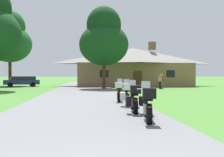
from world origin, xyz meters
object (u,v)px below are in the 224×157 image
motorcycle_white_third_in_row (127,94)px  tree_by_lodge_front (104,39)px  motorcycle_blue_farthest_in_row (119,91)px  bystander_tan_shirt_beside_signpost (160,81)px  bystander_red_shirt_near_lodge (162,80)px  tree_left_far (10,39)px  parked_navy_suv_far_left (22,81)px  motorcycle_silver_nearest_to_camera (148,104)px  motorcycle_orange_second_in_row (134,99)px

motorcycle_white_third_in_row → tree_by_lodge_front: tree_by_lodge_front is taller
motorcycle_blue_farthest_in_row → bystander_tan_shirt_beside_signpost: (6.53, 14.51, 0.33)m
bystander_red_shirt_near_lodge → motorcycle_blue_farthest_in_row: bearing=-54.0°
tree_left_far → parked_navy_suv_far_left: size_ratio=2.20×
motorcycle_silver_nearest_to_camera → bystander_red_shirt_near_lodge: (6.83, 22.09, 0.33)m
parked_navy_suv_far_left → bystander_red_shirt_near_lodge: bearing=-128.0°
motorcycle_orange_second_in_row → bystander_red_shirt_near_lodge: (6.89, 19.96, 0.34)m
motorcycle_silver_nearest_to_camera → motorcycle_orange_second_in_row: 2.13m
bystander_red_shirt_near_lodge → tree_left_far: size_ratio=0.16×
bystander_tan_shirt_beside_signpost → tree_by_lodge_front: size_ratio=0.18×
motorcycle_silver_nearest_to_camera → motorcycle_white_third_in_row: same height
motorcycle_blue_farthest_in_row → motorcycle_white_third_in_row: bearing=-77.9°
motorcycle_white_third_in_row → bystander_tan_shirt_beside_signpost: bearing=76.1°
bystander_tan_shirt_beside_signpost → tree_left_far: tree_left_far is taller
motorcycle_blue_farthest_in_row → parked_navy_suv_far_left: parked_navy_suv_far_left is taller
parked_navy_suv_far_left → motorcycle_orange_second_in_row: bearing=-175.3°
motorcycle_orange_second_in_row → tree_left_far: (-12.72, 29.44, 6.18)m
tree_by_lodge_front → bystander_red_shirt_near_lodge: bearing=2.7°
motorcycle_white_third_in_row → motorcycle_blue_farthest_in_row: same height
motorcycle_white_third_in_row → bystander_red_shirt_near_lodge: (6.79, 17.43, 0.34)m
motorcycle_white_third_in_row → bystander_red_shirt_near_lodge: bearing=75.7°
bystander_tan_shirt_beside_signpost → tree_by_lodge_front: bearing=58.3°
parked_navy_suv_far_left → bystander_tan_shirt_beside_signpost: bearing=-130.2°
motorcycle_white_third_in_row → motorcycle_blue_farthest_in_row: 2.31m
motorcycle_silver_nearest_to_camera → motorcycle_white_third_in_row: size_ratio=1.00×
tree_left_far → tree_by_lodge_front: 16.21m
motorcycle_blue_farthest_in_row → bystander_red_shirt_near_lodge: bearing=74.8°
tree_by_lodge_front → motorcycle_orange_second_in_row: bearing=-90.4°
motorcycle_silver_nearest_to_camera → motorcycle_blue_farthest_in_row: 6.96m
tree_left_far → tree_by_lodge_front: bearing=-37.4°
motorcycle_orange_second_in_row → tree_left_far: 32.67m
motorcycle_blue_farthest_in_row → tree_left_far: size_ratio=0.19×
tree_by_lodge_front → tree_left_far: bearing=142.6°
motorcycle_silver_nearest_to_camera → parked_navy_suv_far_left: (-10.52, 28.87, 0.16)m
motorcycle_orange_second_in_row → bystander_tan_shirt_beside_signpost: bearing=76.4°
motorcycle_silver_nearest_to_camera → motorcycle_orange_second_in_row: same height
bystander_tan_shirt_beside_signpost → parked_navy_suv_far_left: bearing=37.4°
motorcycle_blue_farthest_in_row → tree_by_lodge_front: (0.13, 14.81, 5.04)m
bystander_tan_shirt_beside_signpost → motorcycle_orange_second_in_row: bearing=132.4°
tree_left_far → parked_navy_suv_far_left: tree_left_far is taller
motorcycle_orange_second_in_row → parked_navy_suv_far_left: bearing=116.4°
motorcycle_silver_nearest_to_camera → tree_left_far: tree_left_far is taller
motorcycle_white_third_in_row → bystander_red_shirt_near_lodge: 18.71m
motorcycle_silver_nearest_to_camera → bystander_red_shirt_near_lodge: bystander_red_shirt_near_lodge is taller
bystander_red_shirt_near_lodge → parked_navy_suv_far_left: (-17.35, 6.79, -0.17)m
motorcycle_silver_nearest_to_camera → motorcycle_blue_farthest_in_row: same height
tree_left_far → bystander_red_shirt_near_lodge: bearing=-25.8°
motorcycle_silver_nearest_to_camera → bystander_tan_shirt_beside_signpost: (6.46, 21.46, 0.33)m
motorcycle_silver_nearest_to_camera → bystander_red_shirt_near_lodge: size_ratio=1.23×
motorcycle_orange_second_in_row → tree_by_lodge_front: 20.27m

